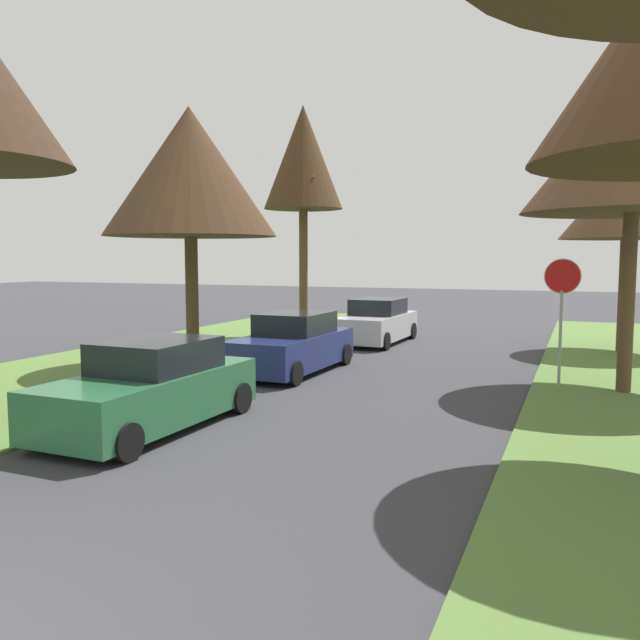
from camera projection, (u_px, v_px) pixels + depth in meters
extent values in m
cylinder|color=#9EA0A5|center=(560.00, 340.00, 14.58)|extent=(0.07, 0.21, 2.25)
cylinder|color=white|center=(563.00, 276.00, 14.52)|extent=(0.81, 0.09, 0.80)
cylinder|color=red|center=(563.00, 276.00, 14.52)|extent=(0.76, 0.10, 0.76)
cylinder|color=brown|center=(627.00, 303.00, 14.23)|extent=(0.32, 0.32, 3.97)
cone|color=#452F1C|center=(635.00, 142.00, 13.89)|extent=(4.73, 4.73, 3.02)
cylinder|color=brown|center=(610.00, 188.00, 14.56)|extent=(1.07, 1.04, 1.30)
cylinder|color=brown|center=(625.00, 296.00, 20.36)|extent=(0.42, 0.42, 3.58)
cone|color=#422D1A|center=(630.00, 197.00, 20.07)|extent=(4.16, 4.16, 2.60)
cylinder|color=brown|center=(638.00, 221.00, 19.75)|extent=(0.86, 0.76, 1.18)
cylinder|color=brown|center=(614.00, 221.00, 20.34)|extent=(0.30, 1.02, 1.23)
cylinder|color=brown|center=(192.00, 302.00, 17.52)|extent=(0.35, 0.35, 3.56)
cone|color=#432F1D|center=(190.00, 172.00, 17.18)|extent=(4.63, 4.63, 3.43)
cylinder|color=brown|center=(177.00, 218.00, 17.29)|extent=(0.48, 0.86, 1.09)
cylinder|color=brown|center=(180.00, 216.00, 17.67)|extent=(0.62, 1.13, 1.23)
cylinder|color=brown|center=(206.00, 206.00, 17.62)|extent=(1.11, 0.60, 1.76)
cylinder|color=brown|center=(303.00, 273.00, 24.18)|extent=(0.32, 0.32, 4.79)
cone|color=#422E1B|center=(303.00, 157.00, 23.76)|extent=(2.93, 2.93, 3.79)
cylinder|color=brown|center=(314.00, 196.00, 24.05)|extent=(0.76, 0.80, 1.06)
cylinder|color=brown|center=(322.00, 193.00, 23.57)|extent=(0.24, 1.60, 1.21)
cylinder|color=brown|center=(314.00, 196.00, 23.86)|extent=(0.41, 0.95, 1.03)
cube|color=#28663D|center=(150.00, 396.00, 11.38)|extent=(1.92, 4.44, 0.85)
cube|color=black|center=(157.00, 355.00, 11.51)|extent=(1.65, 2.06, 0.56)
cylinder|color=black|center=(127.00, 442.00, 9.56)|extent=(0.21, 0.60, 0.60)
cylinder|color=black|center=(40.00, 430.00, 10.25)|extent=(0.21, 0.60, 0.60)
cylinder|color=black|center=(240.00, 398.00, 12.57)|extent=(0.21, 0.60, 0.60)
cylinder|color=black|center=(167.00, 391.00, 13.26)|extent=(0.21, 0.60, 0.60)
cube|color=navy|center=(292.00, 350.00, 17.05)|extent=(1.92, 4.44, 0.85)
cube|color=black|center=(295.00, 323.00, 17.18)|extent=(1.65, 2.06, 0.56)
cylinder|color=black|center=(294.00, 373.00, 15.23)|extent=(0.21, 0.60, 0.60)
cylinder|color=black|center=(231.00, 368.00, 15.92)|extent=(0.21, 0.60, 0.60)
cylinder|color=black|center=(345.00, 354.00, 18.24)|extent=(0.21, 0.60, 0.60)
cylinder|color=black|center=(290.00, 351.00, 18.93)|extent=(0.21, 0.60, 0.60)
cube|color=#BCBCC1|center=(376.00, 326.00, 22.91)|extent=(1.92, 4.44, 0.85)
cube|color=black|center=(378.00, 306.00, 23.04)|extent=(1.65, 2.06, 0.56)
cylinder|color=black|center=(385.00, 341.00, 21.09)|extent=(0.21, 0.60, 0.60)
cylinder|color=black|center=(336.00, 339.00, 21.78)|extent=(0.21, 0.60, 0.60)
cylinder|color=black|center=(412.00, 331.00, 24.10)|extent=(0.21, 0.60, 0.60)
cylinder|color=black|center=(368.00, 329.00, 24.79)|extent=(0.21, 0.60, 0.60)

